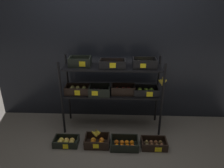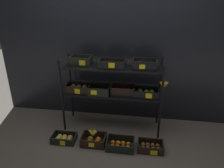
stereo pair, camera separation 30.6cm
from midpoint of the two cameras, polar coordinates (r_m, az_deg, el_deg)
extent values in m
plane|color=#605B56|center=(3.41, 2.62, -11.29)|extent=(10.00, 10.00, 0.00)
cube|color=black|center=(3.34, 3.67, 7.37)|extent=(3.81, 0.12, 2.05)
cylinder|color=black|center=(3.10, -10.64, -3.62)|extent=(0.03, 0.03, 1.10)
cylinder|color=black|center=(2.98, 16.03, -5.32)|extent=(0.03, 0.03, 1.10)
cylinder|color=black|center=(3.44, -8.57, -0.74)|extent=(0.03, 0.03, 1.10)
cylinder|color=black|center=(3.33, 15.28, -2.15)|extent=(0.03, 0.03, 1.10)
cube|color=black|center=(3.13, 2.81, -2.64)|extent=(1.37, 0.36, 0.02)
cube|color=black|center=(2.97, 2.96, 4.48)|extent=(1.37, 0.36, 0.02)
cube|color=black|center=(3.18, -6.29, -1.97)|extent=(0.36, 0.22, 0.01)
cube|color=black|center=(3.07, -6.80, -1.75)|extent=(0.36, 0.02, 0.10)
cube|color=black|center=(3.25, -5.90, -0.31)|extent=(0.36, 0.02, 0.10)
cube|color=black|center=(3.20, -9.30, -0.82)|extent=(0.02, 0.18, 0.10)
cube|color=black|center=(3.12, -3.30, -1.20)|extent=(0.02, 0.18, 0.10)
ellipsoid|color=tan|center=(3.16, -8.01, -1.24)|extent=(0.07, 0.07, 0.09)
ellipsoid|color=tan|center=(3.14, -6.43, -1.30)|extent=(0.07, 0.07, 0.09)
ellipsoid|color=#A6B05D|center=(3.12, -4.84, -1.40)|extent=(0.07, 0.07, 0.09)
ellipsoid|color=tan|center=(3.21, -7.65, -0.80)|extent=(0.07, 0.07, 0.09)
ellipsoid|color=tan|center=(3.18, -6.27, -0.93)|extent=(0.07, 0.07, 0.09)
ellipsoid|color=tan|center=(3.17, -4.66, -1.00)|extent=(0.07, 0.07, 0.09)
cube|color=yellow|center=(3.06, -6.58, -2.05)|extent=(0.08, 0.01, 0.08)
cube|color=black|center=(3.10, -0.53, -2.55)|extent=(0.30, 0.25, 0.01)
cube|color=black|center=(2.97, -0.89, -2.38)|extent=(0.30, 0.02, 0.12)
cube|color=black|center=(3.17, -0.21, -0.62)|extent=(0.30, 0.02, 0.12)
cube|color=black|center=(3.09, -3.16, -1.31)|extent=(0.02, 0.22, 0.12)
cube|color=black|center=(3.05, 2.12, -1.63)|extent=(0.02, 0.22, 0.12)
sphere|color=#572646|center=(3.05, -2.27, -2.40)|extent=(0.05, 0.05, 0.05)
sphere|color=#591945|center=(3.04, -1.25, -2.43)|extent=(0.05, 0.05, 0.05)
sphere|color=#6B1B4A|center=(3.03, -0.17, -2.52)|extent=(0.05, 0.05, 0.05)
sphere|color=#5A2754|center=(3.02, 0.92, -2.58)|extent=(0.05, 0.05, 0.05)
sphere|color=#5D1E59|center=(3.10, -2.07, -1.93)|extent=(0.05, 0.05, 0.05)
sphere|color=#642B50|center=(3.09, -1.01, -2.03)|extent=(0.05, 0.05, 0.05)
sphere|color=#5D2D5D|center=(3.08, -0.08, -2.07)|extent=(0.05, 0.05, 0.05)
sphere|color=#5E2649|center=(3.07, 0.97, -2.14)|extent=(0.05, 0.05, 0.05)
sphere|color=#56195D|center=(3.15, -1.92, -1.52)|extent=(0.05, 0.05, 0.05)
sphere|color=#672650|center=(3.14, -0.84, -1.58)|extent=(0.05, 0.05, 0.05)
sphere|color=#56285A|center=(3.13, 0.17, -1.67)|extent=(0.05, 0.05, 0.05)
sphere|color=#5E2A57|center=(3.12, 1.08, -1.72)|extent=(0.05, 0.05, 0.05)
cube|color=yellow|center=(2.96, -2.02, -2.27)|extent=(0.09, 0.01, 0.07)
cube|color=black|center=(3.10, 5.84, -2.62)|extent=(0.34, 0.21, 0.01)
cube|color=black|center=(2.99, 5.78, -2.30)|extent=(0.34, 0.02, 0.11)
cube|color=black|center=(3.16, 5.97, -0.85)|extent=(0.34, 0.02, 0.11)
cube|color=black|center=(3.09, 2.85, -1.37)|extent=(0.02, 0.17, 0.11)
cube|color=black|center=(3.08, 8.92, -1.73)|extent=(0.02, 0.17, 0.11)
sphere|color=red|center=(3.07, 4.42, -2.03)|extent=(0.07, 0.07, 0.07)
sphere|color=red|center=(3.06, 5.90, -2.15)|extent=(0.07, 0.07, 0.07)
sphere|color=red|center=(3.06, 7.39, -2.17)|extent=(0.07, 0.07, 0.07)
sphere|color=red|center=(3.11, 4.33, -1.62)|extent=(0.07, 0.07, 0.07)
sphere|color=red|center=(3.11, 5.96, -1.71)|extent=(0.07, 0.07, 0.07)
sphere|color=red|center=(3.11, 7.34, -1.77)|extent=(0.07, 0.07, 0.07)
cube|color=black|center=(3.10, 11.94, -3.05)|extent=(0.36, 0.23, 0.01)
cube|color=black|center=(2.98, 12.11, -3.03)|extent=(0.36, 0.02, 0.09)
cube|color=black|center=(3.18, 11.93, -1.33)|extent=(0.36, 0.02, 0.09)
cube|color=black|center=(3.07, 8.83, -1.98)|extent=(0.02, 0.20, 0.09)
cube|color=black|center=(3.09, 15.18, -2.32)|extent=(0.02, 0.20, 0.09)
sphere|color=#95C439|center=(3.05, 10.43, -2.50)|extent=(0.07, 0.07, 0.07)
sphere|color=#98C330|center=(3.05, 12.04, -2.61)|extent=(0.07, 0.07, 0.07)
sphere|color=#95C346|center=(3.06, 13.54, -2.69)|extent=(0.07, 0.07, 0.07)
sphere|color=#8AB037|center=(3.11, 10.35, -1.97)|extent=(0.07, 0.07, 0.07)
sphere|color=#89C638|center=(3.11, 12.07, -2.14)|extent=(0.07, 0.07, 0.07)
sphere|color=#89C241|center=(3.12, 13.50, -2.17)|extent=(0.07, 0.07, 0.07)
cube|color=yellow|center=(2.97, 12.88, -3.16)|extent=(0.09, 0.01, 0.08)
cube|color=black|center=(3.05, -5.48, 5.21)|extent=(0.30, 0.21, 0.01)
cube|color=black|center=(2.94, -5.98, 5.85)|extent=(0.30, 0.02, 0.12)
cube|color=black|center=(3.13, -5.10, 6.90)|extent=(0.30, 0.02, 0.12)
cube|color=black|center=(3.07, -8.15, 6.47)|extent=(0.02, 0.18, 0.12)
cube|color=black|center=(3.00, -2.84, 6.30)|extent=(0.02, 0.18, 0.12)
ellipsoid|color=brown|center=(3.03, -6.94, 5.81)|extent=(0.05, 0.05, 0.07)
ellipsoid|color=brown|center=(3.01, -5.67, 5.73)|extent=(0.05, 0.05, 0.07)
ellipsoid|color=brown|center=(2.99, -4.38, 5.68)|extent=(0.05, 0.05, 0.07)
ellipsoid|color=brown|center=(3.09, -6.75, 6.12)|extent=(0.05, 0.05, 0.07)
ellipsoid|color=brown|center=(3.07, -5.34, 6.08)|extent=(0.05, 0.05, 0.07)
ellipsoid|color=brown|center=(3.05, -3.98, 6.04)|extent=(0.05, 0.05, 0.07)
cube|color=yellow|center=(2.93, -5.13, 5.60)|extent=(0.08, 0.01, 0.07)
cube|color=black|center=(2.93, 3.05, 4.50)|extent=(0.36, 0.21, 0.01)
cube|color=black|center=(2.82, 2.88, 5.00)|extent=(0.36, 0.02, 0.10)
cube|color=black|center=(3.00, 3.25, 6.10)|extent=(0.36, 0.02, 0.10)
cube|color=black|center=(2.93, -0.30, 5.72)|extent=(0.02, 0.18, 0.10)
cube|color=black|center=(2.90, 6.47, 5.39)|extent=(0.02, 0.18, 0.10)
sphere|color=orange|center=(2.90, 0.95, 5.11)|extent=(0.06, 0.06, 0.06)
sphere|color=orange|center=(2.89, 2.27, 5.01)|extent=(0.06, 0.06, 0.06)
sphere|color=orange|center=(2.88, 3.70, 4.96)|extent=(0.06, 0.06, 0.06)
sphere|color=orange|center=(2.88, 4.99, 4.88)|extent=(0.06, 0.06, 0.06)
sphere|color=orange|center=(2.95, 1.09, 5.43)|extent=(0.06, 0.06, 0.06)
sphere|color=orange|center=(2.94, 2.51, 5.35)|extent=(0.06, 0.06, 0.06)
sphere|color=orange|center=(2.94, 3.82, 5.31)|extent=(0.06, 0.06, 0.06)
sphere|color=orange|center=(2.94, 5.09, 5.26)|extent=(0.06, 0.06, 0.06)
cube|color=yellow|center=(2.81, 3.00, 5.02)|extent=(0.08, 0.01, 0.07)
cube|color=black|center=(2.95, 11.71, 4.18)|extent=(0.33, 0.23, 0.01)
cube|color=black|center=(2.83, 11.89, 4.74)|extent=(0.33, 0.02, 0.12)
cube|color=black|center=(3.03, 11.72, 5.95)|extent=(0.33, 0.02, 0.12)
cube|color=black|center=(2.92, 8.76, 5.55)|extent=(0.02, 0.19, 0.12)
cube|color=black|center=(2.94, 14.83, 5.16)|extent=(0.02, 0.19, 0.12)
ellipsoid|color=yellow|center=(2.90, 10.23, 4.92)|extent=(0.06, 0.06, 0.08)
ellipsoid|color=yellow|center=(2.90, 11.76, 4.79)|extent=(0.06, 0.06, 0.08)
ellipsoid|color=yellow|center=(2.90, 13.30, 4.69)|extent=(0.06, 0.06, 0.08)
ellipsoid|color=yellow|center=(2.96, 10.23, 5.29)|extent=(0.06, 0.06, 0.08)
ellipsoid|color=yellow|center=(2.96, 11.72, 5.19)|extent=(0.06, 0.06, 0.08)
ellipsoid|color=yellow|center=(2.97, 13.25, 5.10)|extent=(0.06, 0.06, 0.08)
cube|color=yellow|center=(2.82, 11.28, 4.57)|extent=(0.08, 0.01, 0.06)
cylinder|color=brown|center=(3.14, 16.67, 0.99)|extent=(0.02, 0.02, 0.02)
ellipsoid|color=yellow|center=(3.15, 16.11, -0.18)|extent=(0.10, 0.03, 0.11)
ellipsoid|color=yellow|center=(3.15, 16.32, -0.19)|extent=(0.07, 0.03, 0.12)
ellipsoid|color=yellow|center=(3.16, 16.55, -0.19)|extent=(0.03, 0.03, 0.11)
ellipsoid|color=yellow|center=(3.16, 16.78, -0.21)|extent=(0.07, 0.03, 0.12)
ellipsoid|color=yellow|center=(3.16, 16.98, -0.22)|extent=(0.09, 0.03, 0.11)
cube|color=black|center=(3.14, -9.97, -14.93)|extent=(0.34, 0.21, 0.01)
cube|color=black|center=(3.04, -10.61, -15.25)|extent=(0.34, 0.02, 0.09)
cube|color=black|center=(3.18, -9.50, -13.17)|extent=(0.34, 0.02, 0.09)
cube|color=black|center=(3.16, -12.89, -13.79)|extent=(0.02, 0.18, 0.09)
cube|color=black|center=(3.07, -7.09, -14.56)|extent=(0.02, 0.18, 0.09)
sphere|color=#E2C252|center=(3.12, -11.65, -14.41)|extent=(0.07, 0.07, 0.07)
sphere|color=gold|center=(3.09, -10.13, -14.60)|extent=(0.07, 0.07, 0.07)
sphere|color=gold|center=(3.07, -8.73, -14.84)|extent=(0.07, 0.07, 0.07)
sphere|color=yellow|center=(3.15, -11.20, -13.86)|extent=(0.07, 0.07, 0.07)
sphere|color=#E3B355|center=(3.13, -9.91, -14.02)|extent=(0.07, 0.07, 0.07)
sphere|color=#E3B64B|center=(3.11, -8.47, -14.20)|extent=(0.07, 0.07, 0.07)
cube|color=yellow|center=(3.03, -10.38, -15.52)|extent=(0.07, 0.01, 0.07)
cube|color=black|center=(3.05, -1.97, -15.76)|extent=(0.33, 0.25, 0.01)
cube|color=black|center=(2.92, -2.41, -16.17)|extent=(0.33, 0.02, 0.12)
cube|color=black|center=(3.10, -1.60, -13.52)|extent=(0.33, 0.02, 0.12)
cube|color=black|center=(3.04, -5.03, -14.49)|extent=(0.02, 0.22, 0.12)
cube|color=black|center=(2.99, 1.11, -15.08)|extent=(0.02, 0.22, 0.12)
sphere|color=orange|center=(3.01, -3.20, -15.43)|extent=(0.07, 0.07, 0.07)
sphere|color=orange|center=(2.99, -1.12, -15.69)|extent=(0.07, 0.07, 0.07)
sphere|color=orange|center=(3.06, -2.94, -14.65)|extent=(0.07, 0.07, 0.07)
sphere|color=orange|center=(3.04, -0.72, -14.85)|extent=(0.07, 0.07, 0.07)
cube|color=yellow|center=(2.92, -2.50, -16.23)|extent=(0.08, 0.01, 0.06)
cube|color=black|center=(3.00, 5.34, -16.71)|extent=(0.37, 0.26, 0.01)
cube|color=black|center=(2.87, 5.22, -17.33)|extent=(0.37, 0.02, 0.11)
cube|color=black|center=(3.06, 5.53, -14.40)|extent=(0.37, 0.02, 0.11)
cube|color=black|center=(2.97, 1.81, -15.56)|extent=(0.02, 0.23, 0.11)
cube|color=black|center=(2.96, 8.97, -16.02)|extent=(0.02, 0.23, 0.11)
sphere|color=orange|center=(2.95, 3.21, -16.52)|extent=(0.06, 0.06, 0.06)
sphere|color=orange|center=(2.94, 4.59, -16.65)|extent=(0.06, 0.06, 0.06)
sphere|color=orange|center=(2.94, 6.10, -16.68)|extent=(0.06, 0.06, 0.06)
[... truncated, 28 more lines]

